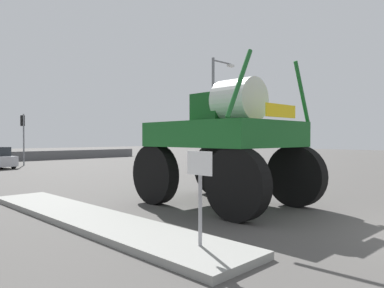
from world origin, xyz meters
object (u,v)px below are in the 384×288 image
at_px(lane_arrow_sign, 200,181).
at_px(traffic_signal_far_right, 23,128).
at_px(oversize_sprayer, 225,141).
at_px(traffic_signal_near_right, 209,131).
at_px(streetlight_near_right, 215,108).

distance_m(lane_arrow_sign, traffic_signal_far_right, 25.50).
bearing_deg(lane_arrow_sign, oversize_sprayer, 34.15).
height_order(oversize_sprayer, traffic_signal_near_right, oversize_sprayer).
height_order(oversize_sprayer, streetlight_near_right, streetlight_near_right).
bearing_deg(oversize_sprayer, lane_arrow_sign, 125.66).
bearing_deg(traffic_signal_near_right, oversize_sprayer, -134.31).
distance_m(oversize_sprayer, streetlight_near_right, 11.58).
xyz_separation_m(traffic_signal_far_right, streetlight_near_right, (6.59, -14.31, 1.12)).
height_order(lane_arrow_sign, traffic_signal_far_right, traffic_signal_far_right).
bearing_deg(lane_arrow_sign, traffic_signal_far_right, 76.88).
distance_m(lane_arrow_sign, traffic_signal_near_right, 13.37).
xyz_separation_m(lane_arrow_sign, traffic_signal_far_right, (5.78, 24.78, 1.60)).
xyz_separation_m(lane_arrow_sign, traffic_signal_near_right, (9.97, 8.82, 1.18)).
height_order(traffic_signal_near_right, streetlight_near_right, streetlight_near_right).
relative_size(oversize_sprayer, traffic_signal_far_right, 1.34).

